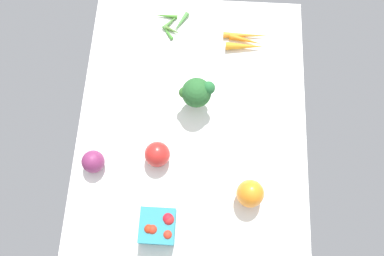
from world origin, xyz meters
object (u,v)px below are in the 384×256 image
at_px(bell_pepper_red, 157,154).
at_px(okra_pile, 172,23).
at_px(bell_pepper_orange, 250,194).
at_px(red_onion_center, 93,162).
at_px(broccoli_head, 197,93).
at_px(carrot_bunch, 246,41).
at_px(berry_basket, 158,226).

relative_size(bell_pepper_red, okra_pile, 0.61).
bearing_deg(bell_pepper_orange, red_onion_center, -98.81).
relative_size(broccoli_head, bell_pepper_orange, 1.34).
bearing_deg(bell_pepper_red, broccoli_head, 150.13).
relative_size(carrot_bunch, red_onion_center, 2.34).
xyz_separation_m(red_onion_center, okra_pile, (-0.54, 0.21, -0.03)).
height_order(bell_pepper_orange, carrot_bunch, bell_pepper_orange).
distance_m(broccoli_head, bell_pepper_red, 0.23).
bearing_deg(carrot_bunch, broccoli_head, -34.09).
height_order(red_onion_center, okra_pile, red_onion_center).
relative_size(carrot_bunch, berry_basket, 1.61).
relative_size(berry_basket, okra_pile, 0.77).
height_order(broccoli_head, bell_pepper_red, broccoli_head).
bearing_deg(red_onion_center, okra_pile, 158.61).
xyz_separation_m(bell_pepper_orange, okra_pile, (-0.62, -0.28, -0.04)).
bearing_deg(berry_basket, okra_pile, -179.16).
xyz_separation_m(bell_pepper_orange, bell_pepper_red, (-0.11, -0.29, -0.01)).
height_order(broccoli_head, carrot_bunch, broccoli_head).
relative_size(bell_pepper_orange, berry_basket, 0.95).
bearing_deg(carrot_bunch, okra_pile, -103.54).
distance_m(bell_pepper_orange, carrot_bunch, 0.55).
bearing_deg(broccoli_head, red_onion_center, -53.51).
relative_size(broccoli_head, red_onion_center, 1.85).
xyz_separation_m(broccoli_head, red_onion_center, (0.23, -0.32, -0.05)).
height_order(broccoli_head, okra_pile, broccoli_head).
relative_size(broccoli_head, carrot_bunch, 0.79).
relative_size(broccoli_head, okra_pile, 0.99).
bearing_deg(broccoli_head, bell_pepper_red, -29.87).
height_order(bell_pepper_orange, bell_pepper_red, bell_pepper_orange).
height_order(broccoli_head, berry_basket, broccoli_head).
bearing_deg(bell_pepper_orange, broccoli_head, -150.21).
distance_m(bell_pepper_orange, berry_basket, 0.29).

